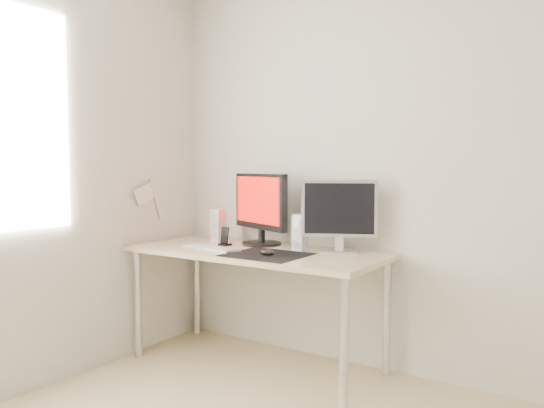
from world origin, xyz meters
The scene contains 11 objects.
wall_back centered at (0.00, 1.75, 1.25)m, with size 3.50×3.50×0.00m, color silver.
mousepad centered at (-0.77, 1.26, 0.73)m, with size 0.45×0.40×0.00m, color black.
mouse centered at (-0.75, 1.23, 0.75)m, with size 0.10×0.06×0.04m, color black.
desk centered at (-0.93, 1.38, 0.65)m, with size 1.60×0.70×0.73m.
main_monitor centered at (-1.02, 1.56, 0.98)m, with size 0.52×0.34×0.47m.
second_monitor centered at (-0.45, 1.56, 0.97)m, with size 0.42×0.24×0.43m.
speaker_left centered at (-1.35, 1.53, 0.84)m, with size 0.07×0.09×0.22m.
speaker_right centered at (-0.68, 1.49, 0.84)m, with size 0.07×0.09×0.22m.
keyboard centered at (-1.17, 1.23, 0.74)m, with size 0.43×0.18×0.02m.
phone_dock centered at (-1.20, 1.41, 0.77)m, with size 0.07×0.06×0.12m.
pennant centered at (-1.72, 1.24, 1.05)m, with size 0.01×0.23×0.29m.
Camera 1 is at (0.93, -1.27, 1.24)m, focal length 35.00 mm.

